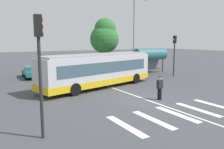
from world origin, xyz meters
name	(u,v)px	position (x,y,z in m)	size (l,w,h in m)	color
ground_plane	(149,100)	(0.00, 0.00, 0.00)	(160.00, 160.00, 0.00)	#424449
city_transit_bus	(98,70)	(-1.09, 5.82, 1.59)	(11.97, 5.32, 3.06)	black
pedestrian_crossing_street	(160,87)	(0.66, -0.41, 0.97)	(0.58, 0.37, 1.72)	black
parked_car_teal	(32,71)	(-5.23, 14.52, 0.77)	(2.09, 4.60, 1.35)	black
parked_car_blue	(54,70)	(-2.70, 14.41, 0.77)	(2.31, 4.67, 1.35)	black
parked_car_white	(76,69)	(-0.03, 13.92, 0.77)	(2.04, 4.59, 1.35)	black
parked_car_silver	(95,67)	(2.73, 14.26, 0.77)	(2.27, 4.66, 1.35)	black
traffic_light_near_corner	(39,58)	(-8.20, -2.72, 3.51)	(0.33, 0.32, 5.29)	#28282B
traffic_light_far_corner	(174,49)	(9.65, 7.05, 3.24)	(0.33, 0.32, 4.84)	#28282B
bus_stop_shelter	(150,55)	(9.07, 10.72, 2.42)	(4.60, 1.54, 3.25)	#28282B
twin_arm_street_lamp	(134,27)	(6.86, 11.39, 5.90)	(4.14, 0.32, 9.72)	#939399
background_tree_right	(105,36)	(5.77, 17.20, 4.90)	(4.22, 4.22, 7.53)	brown
crosswalk_painted_stripes	(177,114)	(-0.70, -3.39, 0.00)	(7.63, 3.30, 0.01)	silver
lane_center_line	(131,94)	(-0.15, 2.00, 0.00)	(0.16, 24.00, 0.01)	silver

